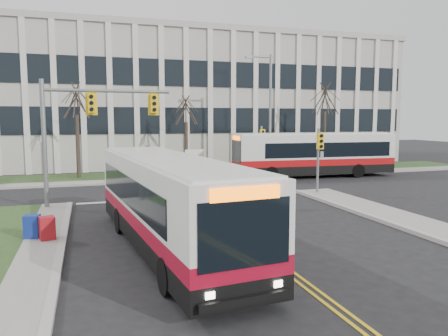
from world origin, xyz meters
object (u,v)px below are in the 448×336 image
directory_sign (195,160)px  bus_main (169,205)px  streetlight (268,108)px  newspaper_box_red (47,230)px  newspaper_box_blue (32,228)px  bus_cross (314,155)px

directory_sign → bus_main: size_ratio=0.18×
streetlight → newspaper_box_red: (-14.83, -15.14, -4.72)m
streetlight → newspaper_box_blue: bearing=-136.2°
bus_main → newspaper_box_blue: (-4.48, 2.45, -1.04)m
bus_cross → directory_sign: bearing=-109.6°
directory_sign → newspaper_box_blue: size_ratio=2.11×
newspaper_box_blue → newspaper_box_red: (0.53, -0.41, 0.00)m
directory_sign → bus_cross: bearing=-22.8°
bus_cross → newspaper_box_red: bus_cross is taller
directory_sign → bus_main: (-5.35, -18.48, 0.35)m
directory_sign → newspaper_box_blue: bearing=-121.5°
directory_sign → bus_main: bearing=-106.1°
bus_cross → newspaper_box_blue: bearing=-52.2°
bus_main → bus_cross: bearing=41.7°
bus_cross → newspaper_box_blue: 22.09m
bus_main → newspaper_box_blue: 5.21m
bus_main → newspaper_box_red: 4.57m
streetlight → bus_cross: streetlight is taller
streetlight → bus_main: bearing=-122.3°
bus_main → bus_cross: (13.68, 14.98, 0.09)m
directory_sign → bus_cross: size_ratio=0.17×
streetlight → newspaper_box_red: 21.71m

